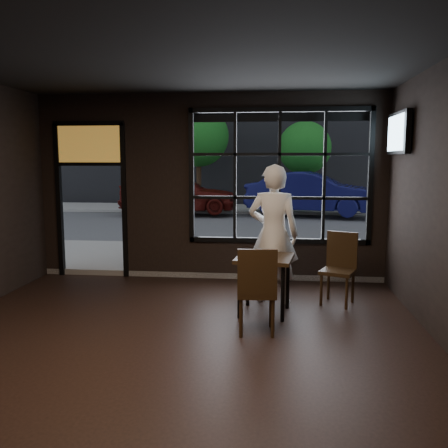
# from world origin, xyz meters

# --- Properties ---
(floor) EXTENTS (6.00, 7.00, 0.02)m
(floor) POSITION_xyz_m (0.00, 0.00, -0.01)
(floor) COLOR black
(floor) RESTS_ON ground
(ceiling) EXTENTS (6.00, 7.00, 0.02)m
(ceiling) POSITION_xyz_m (0.00, 0.00, 3.21)
(ceiling) COLOR black
(ceiling) RESTS_ON ground
(window_frame) EXTENTS (3.06, 0.12, 2.28)m
(window_frame) POSITION_xyz_m (1.20, 3.50, 1.80)
(window_frame) COLOR black
(window_frame) RESTS_ON ground
(stained_transom) EXTENTS (1.20, 0.06, 0.70)m
(stained_transom) POSITION_xyz_m (-2.10, 3.50, 2.35)
(stained_transom) COLOR orange
(stained_transom) RESTS_ON ground
(street_asphalt) EXTENTS (60.00, 41.00, 0.04)m
(street_asphalt) POSITION_xyz_m (0.00, 24.00, -0.02)
(street_asphalt) COLOR #545456
(street_asphalt) RESTS_ON ground
(building_across) EXTENTS (28.00, 12.00, 15.00)m
(building_across) POSITION_xyz_m (0.00, 23.00, 7.50)
(building_across) COLOR #5B5956
(building_across) RESTS_ON ground
(cafe_table) EXTENTS (0.83, 0.83, 0.79)m
(cafe_table) POSITION_xyz_m (1.00, 1.69, 0.40)
(cafe_table) COLOR black
(cafe_table) RESTS_ON floor
(chair_near) EXTENTS (0.49, 0.49, 1.06)m
(chair_near) POSITION_xyz_m (0.93, 0.97, 0.53)
(chair_near) COLOR black
(chair_near) RESTS_ON floor
(chair_window) EXTENTS (0.59, 0.59, 1.03)m
(chair_window) POSITION_xyz_m (2.05, 2.21, 0.52)
(chair_window) COLOR black
(chair_window) RESTS_ON floor
(man) EXTENTS (0.80, 0.59, 2.01)m
(man) POSITION_xyz_m (1.12, 2.25, 1.01)
(man) COLOR white
(man) RESTS_ON floor
(hotdog) EXTENTS (0.21, 0.11, 0.06)m
(hotdog) POSITION_xyz_m (1.05, 1.77, 0.82)
(hotdog) COLOR tan
(hotdog) RESTS_ON cafe_table
(cup) EXTENTS (0.15, 0.15, 0.10)m
(cup) POSITION_xyz_m (0.87, 1.65, 0.84)
(cup) COLOR silver
(cup) RESTS_ON cafe_table
(tv) EXTENTS (0.12, 1.05, 0.61)m
(tv) POSITION_xyz_m (2.93, 2.73, 2.46)
(tv) COLOR black
(tv) RESTS_ON wall_right
(navy_car) EXTENTS (4.91, 2.54, 1.54)m
(navy_car) POSITION_xyz_m (2.46, 12.86, 0.87)
(navy_car) COLOR #0E1042
(navy_car) RESTS_ON street_asphalt
(maroon_car) EXTENTS (4.42, 2.05, 1.47)m
(maroon_car) POSITION_xyz_m (-2.44, 12.79, 0.83)
(maroon_car) COLOR #480E0B
(maroon_car) RESTS_ON street_asphalt
(tree_left) EXTENTS (2.51, 2.51, 4.29)m
(tree_left) POSITION_xyz_m (-2.03, 15.11, 3.02)
(tree_left) COLOR #332114
(tree_left) RESTS_ON street_asphalt
(tree_right) EXTENTS (2.10, 2.10, 3.59)m
(tree_right) POSITION_xyz_m (2.30, 14.71, 2.53)
(tree_right) COLOR #332114
(tree_right) RESTS_ON street_asphalt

